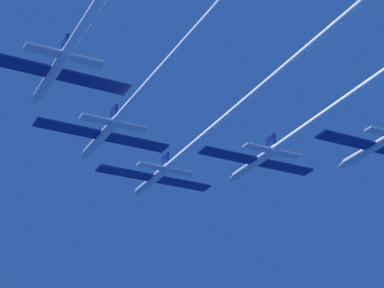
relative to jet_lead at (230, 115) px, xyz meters
The scene contains 3 objects.
jet_lead is the anchor object (origin of this frame).
jet_left_wing 14.08m from the jet_lead, 154.46° to the right, with size 18.14×61.52×3.01m.
jet_right_wing 12.39m from the jet_lead, 27.31° to the right, with size 18.14×60.99×3.01m.
Camera 1 is at (-40.86, -95.14, -42.78)m, focal length 68.91 mm.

